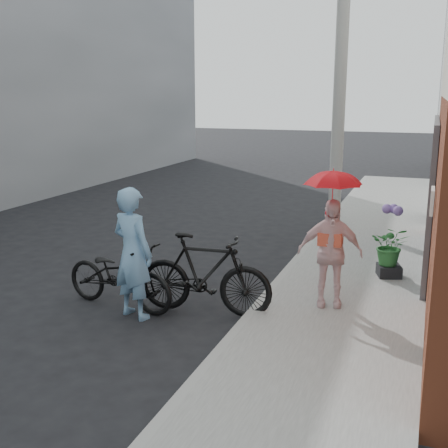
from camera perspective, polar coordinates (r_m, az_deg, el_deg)
The scene contains 11 objects.
ground at distance 8.05m, azimuth -4.13°, elevation -9.23°, with size 80.00×80.00×0.00m, color black.
sidewalk at distance 9.31m, azimuth 13.05°, elevation -5.98°, with size 2.20×24.00×0.12m, color gray.
curb at distance 9.51m, azimuth 6.09°, elevation -5.30°, with size 0.12×24.00×0.12m, color #9E9E99.
utility_pole at distance 12.92m, azimuth 11.75°, elevation 14.87°, with size 0.28×0.28×7.00m, color #9E9E99.
officer at distance 7.79m, azimuth -9.26°, elevation -2.94°, with size 0.67×0.44×1.84m, color #709FC7.
bike_left at distance 8.29m, azimuth -10.60°, elevation -5.16°, with size 0.64×1.85×0.97m, color black.
bike_right at distance 7.90m, azimuth -1.98°, elevation -5.12°, with size 0.55×1.94×1.16m, color black.
kimono_woman at distance 7.98m, azimuth 10.70°, elevation -2.89°, with size 0.90×0.37×1.53m, color beige.
parasol at distance 7.75m, azimuth 11.05°, elevation 4.95°, with size 0.76×0.76×0.67m, color red.
planter at distance 9.63m, azimuth 16.41°, elevation -4.56°, with size 0.36×0.36×0.19m, color black.
potted_plant at distance 9.52m, azimuth 16.57°, elevation -2.12°, with size 0.59×0.52×0.66m, color #2B6C31.
Camera 1 is at (3.11, -6.76, 3.07)m, focal length 45.00 mm.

